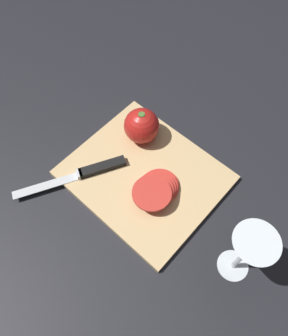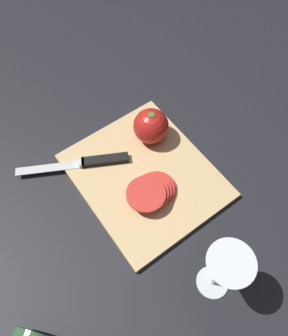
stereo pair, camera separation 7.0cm
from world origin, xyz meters
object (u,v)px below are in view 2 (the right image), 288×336
at_px(wine_glass, 225,269).
at_px(knife, 95,161).
at_px(tomato_slice_stack_near, 152,191).
at_px(whole_tomato, 151,126).

relative_size(wine_glass, knife, 0.69).
height_order(knife, tomato_slice_stack_near, tomato_slice_stack_near).
bearing_deg(knife, wine_glass, 125.03).
relative_size(wine_glass, whole_tomato, 1.94).
height_order(wine_glass, tomato_slice_stack_near, wine_glass).
bearing_deg(knife, tomato_slice_stack_near, 140.45).
xyz_separation_m(whole_tomato, knife, (0.02, 0.14, -0.03)).
xyz_separation_m(whole_tomato, tomato_slice_stack_near, (-0.12, 0.09, -0.02)).
distance_m(whole_tomato, knife, 0.15).
bearing_deg(wine_glass, knife, 7.00).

